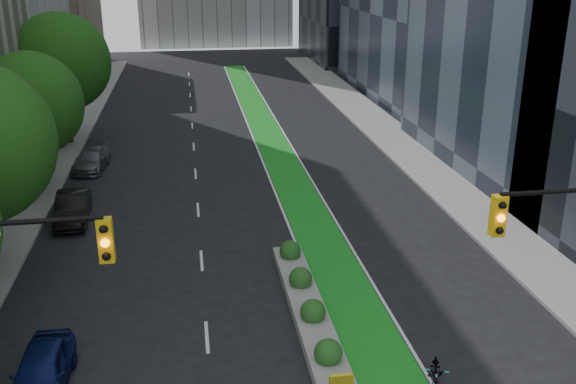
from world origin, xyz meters
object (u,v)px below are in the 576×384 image
object	(u,v)px
parked_car_left_near	(42,371)
parked_car_left_mid	(73,208)
median_planter	(307,304)
bicycle	(436,374)
parked_car_left_far	(91,160)

from	to	relation	value
parked_car_left_near	parked_car_left_mid	bearing A→B (deg)	95.63
median_planter	parked_car_left_mid	xyz separation A→B (m)	(-9.80, 10.43, 0.33)
bicycle	median_planter	bearing A→B (deg)	142.60
bicycle	parked_car_left_mid	world-z (taller)	parked_car_left_mid
parked_car_left_mid	parked_car_left_near	bearing A→B (deg)	-88.35
parked_car_left_mid	median_planter	bearing A→B (deg)	-50.02
median_planter	bicycle	bearing A→B (deg)	-58.59
median_planter	parked_car_left_far	size ratio (longest dim) A/B	2.44
parked_car_left_near	parked_car_left_mid	world-z (taller)	parked_car_left_mid
median_planter	parked_car_left_mid	distance (m)	14.32
bicycle	parked_car_left_near	size ratio (longest dim) A/B	0.49
parked_car_left_near	parked_car_left_mid	distance (m)	13.63
parked_car_left_far	median_planter	bearing A→B (deg)	-56.05
bicycle	parked_car_left_far	size ratio (longest dim) A/B	0.46
parked_car_left_mid	parked_car_left_far	bearing A→B (deg)	87.95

